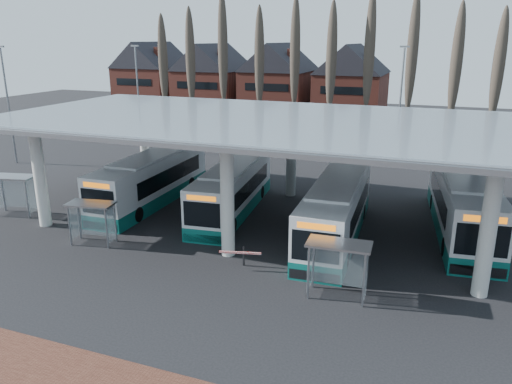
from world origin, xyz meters
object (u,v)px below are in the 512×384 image
at_px(shelter_0, 15,186).
at_px(shelter_2, 339,257).
at_px(bus_3, 462,204).
at_px(shelter_1, 93,213).
at_px(bus_0, 152,180).
at_px(bus_2, 336,211).
at_px(bus_1, 233,190).

bearing_deg(shelter_0, shelter_2, -21.59).
distance_m(bus_3, shelter_1, 20.80).
bearing_deg(bus_0, bus_3, 3.12).
height_order(bus_3, shelter_0, bus_3).
distance_m(bus_2, shelter_2, 6.81).
distance_m(bus_0, bus_2, 13.20).
height_order(bus_3, shelter_1, bus_3).
height_order(shelter_1, shelter_2, shelter_2).
bearing_deg(bus_1, shelter_0, -163.66).
distance_m(bus_1, shelter_2, 12.18).
height_order(bus_1, shelter_0, bus_1).
bearing_deg(shelter_2, bus_0, 146.75).
height_order(bus_0, bus_2, bus_0).
relative_size(bus_1, bus_3, 0.90).
distance_m(bus_3, shelter_0, 27.29).
relative_size(bus_1, shelter_1, 4.23).
xyz_separation_m(bus_0, shelter_2, (14.59, -8.49, 0.28)).
bearing_deg(shelter_1, bus_3, 15.80).
distance_m(shelter_1, shelter_2, 13.73).
relative_size(bus_3, shelter_1, 4.72).
bearing_deg(shelter_2, bus_2, 99.87).
relative_size(bus_1, bus_2, 0.96).
distance_m(bus_1, bus_3, 13.80).
xyz_separation_m(bus_0, shelter_1, (0.90, -7.38, 0.14)).
bearing_deg(bus_3, bus_2, -158.65).
bearing_deg(bus_3, bus_0, 178.12).
xyz_separation_m(bus_0, bus_2, (13.06, -1.86, -0.01)).
height_order(bus_1, shelter_2, bus_1).
relative_size(bus_0, shelter_1, 4.44).
bearing_deg(bus_1, bus_2, -21.42).
relative_size(bus_2, shelter_1, 4.41).
relative_size(shelter_1, shelter_2, 0.97).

